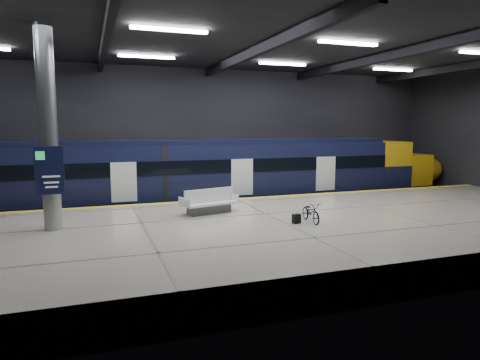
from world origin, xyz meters
name	(u,v)px	position (x,y,z in m)	size (l,w,h in m)	color
ground	(257,234)	(0.00, 0.00, 0.00)	(30.00, 30.00, 0.00)	black
room_shell	(258,100)	(0.00, 0.00, 5.72)	(30.10, 16.10, 8.05)	black
platform	(282,236)	(0.00, -2.50, 0.55)	(30.00, 11.00, 1.10)	beige
safety_strip	(236,199)	(0.00, 2.75, 1.11)	(30.00, 0.40, 0.01)	yellow
rails	(220,209)	(0.00, 5.50, 0.08)	(30.00, 1.52, 0.16)	gray
train	(213,174)	(-0.43, 5.50, 2.06)	(29.40, 2.84, 3.79)	black
bench	(209,205)	(-2.18, -0.14, 1.46)	(2.47, 1.50, 1.02)	#595B60
bicycle	(311,212)	(0.96, -2.99, 1.48)	(0.51, 1.46, 0.77)	#99999E
pannier_bag	(296,219)	(0.36, -2.99, 1.28)	(0.30, 0.18, 0.35)	black
info_column	(48,132)	(-8.00, -1.03, 4.46)	(0.90, 0.78, 6.90)	#9EA0A5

